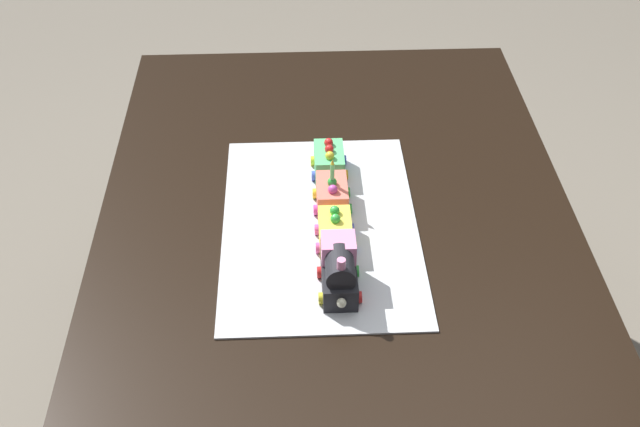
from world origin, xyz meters
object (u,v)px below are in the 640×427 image
at_px(dining_table, 336,250).
at_px(cake_car_caboose_mint_green, 329,161).
at_px(cake_car_gondola_coral, 332,195).
at_px(cake_car_tanker_lemon, 335,231).
at_px(birthday_candle, 332,170).
at_px(cake_locomotive, 339,270).

height_order(dining_table, cake_car_caboose_mint_green, cake_car_caboose_mint_green).
height_order(dining_table, cake_car_gondola_coral, cake_car_gondola_coral).
bearing_deg(cake_car_tanker_lemon, cake_car_gondola_coral, 0.00).
distance_m(dining_table, cake_car_caboose_mint_green, 0.20).
distance_m(cake_car_tanker_lemon, birthday_candle, 0.13).
bearing_deg(birthday_candle, cake_car_tanker_lemon, 180.00).
height_order(cake_locomotive, birthday_candle, birthday_candle).
bearing_deg(cake_car_caboose_mint_green, birthday_candle, -180.00).
bearing_deg(cake_car_tanker_lemon, birthday_candle, -0.00).
relative_size(cake_locomotive, cake_car_tanker_lemon, 1.40).
distance_m(cake_locomotive, cake_car_caboose_mint_green, 0.37).
distance_m(cake_locomotive, birthday_candle, 0.25).
relative_size(dining_table, cake_car_gondola_coral, 14.00).
bearing_deg(dining_table, cake_car_tanker_lemon, 174.17).
xyz_separation_m(cake_car_tanker_lemon, cake_car_gondola_coral, (0.12, 0.00, 0.00)).
xyz_separation_m(cake_car_tanker_lemon, cake_car_caboose_mint_green, (0.24, 0.00, 0.00)).
bearing_deg(cake_car_tanker_lemon, dining_table, -5.83).
bearing_deg(cake_car_caboose_mint_green, cake_car_tanker_lemon, 180.00).
height_order(cake_car_gondola_coral, birthday_candle, birthday_candle).
relative_size(cake_car_tanker_lemon, birthday_candle, 2.02).
relative_size(cake_locomotive, birthday_candle, 2.83).
height_order(cake_car_tanker_lemon, cake_car_caboose_mint_green, same).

